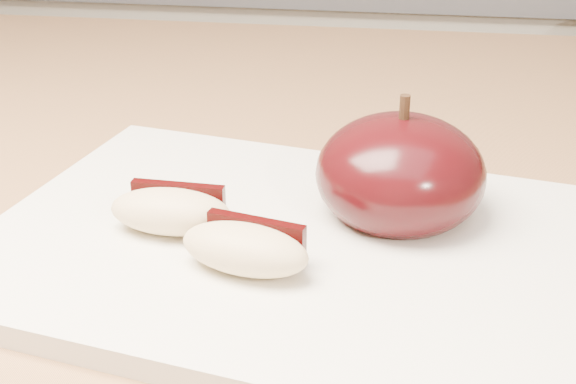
# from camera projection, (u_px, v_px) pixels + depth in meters

# --- Properties ---
(back_cabinet) EXTENTS (2.40, 0.62, 0.94)m
(back_cabinet) POSITION_uv_depth(u_px,v_px,m) (387.00, 225.00, 1.34)
(back_cabinet) COLOR silver
(back_cabinet) RESTS_ON ground
(cutting_board) EXTENTS (0.34, 0.27, 0.01)m
(cutting_board) POSITION_uv_depth(u_px,v_px,m) (288.00, 247.00, 0.40)
(cutting_board) COLOR silver
(cutting_board) RESTS_ON island_counter
(apple_half) EXTENTS (0.09, 0.09, 0.07)m
(apple_half) POSITION_uv_depth(u_px,v_px,m) (400.00, 174.00, 0.42)
(apple_half) COLOR black
(apple_half) RESTS_ON cutting_board
(apple_wedge_a) EXTENTS (0.06, 0.03, 0.02)m
(apple_wedge_a) POSITION_uv_depth(u_px,v_px,m) (172.00, 210.00, 0.40)
(apple_wedge_a) COLOR #D5B887
(apple_wedge_a) RESTS_ON cutting_board
(apple_wedge_b) EXTENTS (0.07, 0.04, 0.02)m
(apple_wedge_b) POSITION_uv_depth(u_px,v_px,m) (246.00, 248.00, 0.37)
(apple_wedge_b) COLOR #D5B887
(apple_wedge_b) RESTS_ON cutting_board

